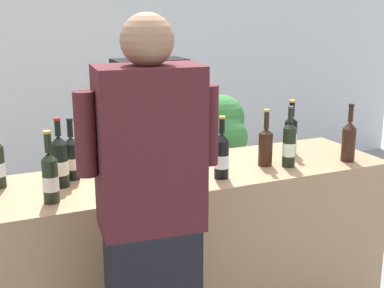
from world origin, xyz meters
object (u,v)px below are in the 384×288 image
Objects in this scene: wine_bottle_1 at (60,162)px; wine_bottle_8 at (349,140)px; wine_bottle_6 at (222,156)px; wine_bottle_11 at (50,177)px; wine_bottle_5 at (178,139)px; wine_bottle_10 at (266,145)px; wine_bottle_4 at (291,135)px; potted_shrub at (215,143)px; wine_bottle_9 at (122,158)px; person_server at (152,164)px; wine_glass at (183,148)px; wine_bottle_7 at (72,158)px; person_guest at (152,242)px; wine_bottle_2 at (289,144)px.

wine_bottle_8 is (1.58, -0.22, -0.00)m from wine_bottle_1.
wine_bottle_11 is at bearing 179.78° from wine_bottle_6.
wine_bottle_10 is at bearing -31.99° from wine_bottle_5.
potted_shrub is (0.08, 1.17, -0.34)m from wine_bottle_4.
potted_shrub is (1.15, 1.26, -0.35)m from wine_bottle_9.
wine_bottle_4 is at bearing -93.88° from potted_shrub.
wine_bottle_9 is at bearing 162.67° from wine_bottle_6.
person_server is (0.67, 0.57, -0.26)m from wine_bottle_1.
wine_glass is at bearing 169.02° from wine_bottle_8.
wine_bottle_5 reaches higher than wine_bottle_7.
wine_bottle_6 is at bearing -163.31° from wine_bottle_10.
wine_glass is (0.72, 0.16, 0.01)m from wine_bottle_11.
wine_bottle_4 is 0.98× the size of wine_bottle_11.
person_guest is (-0.86, -0.53, -0.18)m from wine_bottle_10.
wine_bottle_10 is (1.03, -0.19, 0.00)m from wine_bottle_7.
wine_bottle_7 is at bearing 62.00° from wine_bottle_11.
wine_bottle_5 is 0.20m from wine_glass.
wine_bottle_2 is at bearing -126.12° from wine_bottle_4.
wine_bottle_2 reaches higher than wine_bottle_8.
wine_bottle_9 reaches higher than wine_bottle_6.
wine_bottle_2 is at bearing -31.48° from wine_bottle_10.
wine_bottle_7 is 1.54m from wine_bottle_8.
wine_bottle_1 is 1.02× the size of wine_bottle_2.
wine_bottle_7 is at bearing -140.66° from potted_shrub.
wine_bottle_5 is 1.79× the size of wine_glass.
potted_shrub is (0.66, 1.41, -0.35)m from wine_bottle_6.
wine_glass is at bearing 131.23° from wine_bottle_6.
wine_bottle_5 reaches higher than wine_bottle_9.
wine_bottle_11 is 1.11m from person_server.
wine_bottle_11 is (-1.44, -0.24, 0.00)m from wine_bottle_4.
wine_bottle_9 is (-0.91, 0.12, -0.00)m from wine_bottle_2.
wine_bottle_7 is at bearing 49.97° from wine_bottle_1.
wine_bottle_2 is 1.02× the size of wine_bottle_8.
wine_bottle_8 is at bearing -22.82° from wine_bottle_5.
wine_bottle_2 is 1.06× the size of wine_bottle_7.
person_server is at bearing 45.83° from wine_bottle_11.
wine_bottle_6 is 0.98× the size of wine_bottle_9.
wine_bottle_4 is 0.18× the size of person_guest.
wine_bottle_7 is at bearing 177.70° from wine_bottle_4.
wine_bottle_9 is 0.62m from person_guest.
wine_bottle_8 is at bearing -7.99° from wine_bottle_1.
wine_bottle_6 is 1.73× the size of wine_glass.
wine_bottle_9 reaches higher than potted_shrub.
wine_bottle_9 reaches higher than wine_bottle_10.
person_guest reaches higher than wine_bottle_11.
wine_bottle_11 is (-0.15, -0.29, 0.01)m from wine_bottle_7.
wine_bottle_4 is 1.46m from wine_bottle_11.
wine_bottle_1 reaches higher than potted_shrub.
wine_glass is at bearing 166.93° from wine_bottle_2.
wine_bottle_11 reaches higher than potted_shrub.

